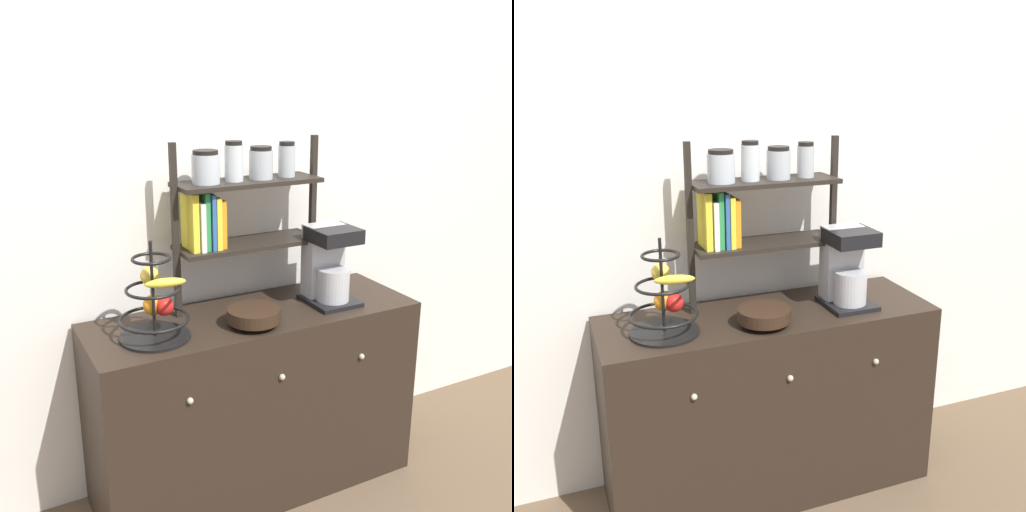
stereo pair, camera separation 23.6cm
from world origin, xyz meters
TOP-DOWN VIEW (x-y plane):
  - wall_back at (0.00, 0.50)m, footprint 7.00×0.05m
  - sideboard at (0.00, 0.23)m, footprint 1.36×0.47m
  - coffee_maker at (0.34, 0.21)m, footprint 0.20×0.22m
  - fruit_stand at (-0.42, 0.20)m, footprint 0.26×0.26m
  - wooden_bowl at (-0.06, 0.12)m, footprint 0.21×0.21m
  - shelf_hutch at (-0.03, 0.34)m, footprint 0.65×0.20m

SIDE VIEW (x-z plane):
  - sideboard at x=0.00m, z-range 0.00..0.81m
  - wooden_bowl at x=-0.06m, z-range 0.82..0.89m
  - fruit_stand at x=-0.42m, z-range 0.75..1.12m
  - coffee_maker at x=0.34m, z-range 0.81..1.14m
  - shelf_hutch at x=-0.03m, z-range 0.92..1.60m
  - wall_back at x=0.00m, z-range 0.00..2.60m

